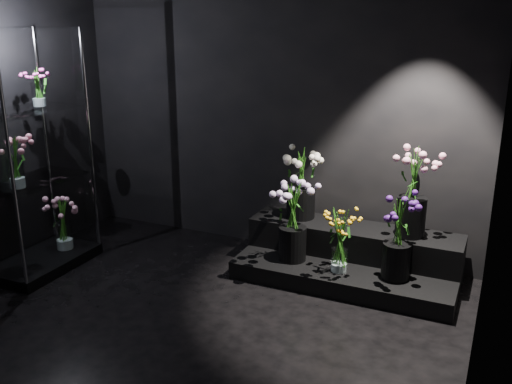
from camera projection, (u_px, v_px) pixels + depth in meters
The scene contains 13 objects.
floor at pixel (161, 344), 4.01m from camera, with size 4.00×4.00×0.00m, color black.
wall_back at pixel (272, 105), 5.33m from camera, with size 4.00×4.00×0.00m, color black.
wall_right at pixel (490, 189), 2.80m from camera, with size 4.00×4.00×0.00m, color black.
display_riser at pixel (350, 257), 5.02m from camera, with size 1.87×0.83×0.42m.
display_case at pixel (30, 155), 4.92m from camera, with size 0.58×0.96×2.11m.
bouquet_orange_bells at pixel (340, 240), 4.69m from camera, with size 0.29×0.29×0.55m.
bouquet_lilac at pixel (293, 215), 4.88m from camera, with size 0.43×0.43×0.71m.
bouquet_purple at pixel (398, 234), 4.54m from camera, with size 0.32×0.32×0.70m.
bouquet_cream_roses at pixel (301, 178), 5.17m from camera, with size 0.45×0.45×0.65m.
bouquet_pink_roses at pixel (413, 187), 4.72m from camera, with size 0.45×0.45×0.77m.
bouquet_case_pink at pixel (15, 161), 4.71m from camera, with size 0.34×0.34×0.43m.
bouquet_case_magenta at pixel (38, 85), 4.91m from camera, with size 0.28×0.28×0.34m.
bouquet_case_base_pink at pixel (63, 224), 5.31m from camera, with size 0.37×0.37×0.48m.
Camera 1 is at (2.05, -2.91, 2.23)m, focal length 40.00 mm.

